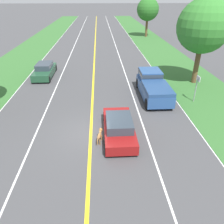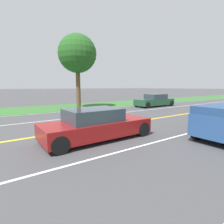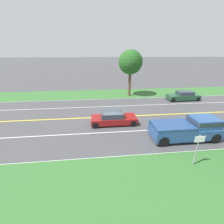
# 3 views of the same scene
# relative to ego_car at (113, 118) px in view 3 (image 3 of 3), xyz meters

# --- Properties ---
(ground_plane) EXTENTS (400.00, 400.00, 0.00)m
(ground_plane) POSITION_rel_ego_car_xyz_m (-1.76, 0.38, -0.60)
(ground_plane) COLOR #424244
(centre_divider_line) EXTENTS (0.18, 160.00, 0.01)m
(centre_divider_line) POSITION_rel_ego_car_xyz_m (-1.76, 0.38, -0.60)
(centre_divider_line) COLOR yellow
(centre_divider_line) RESTS_ON ground
(lane_edge_line_right) EXTENTS (0.14, 160.00, 0.01)m
(lane_edge_line_right) POSITION_rel_ego_car_xyz_m (5.24, 0.38, -0.60)
(lane_edge_line_right) COLOR white
(lane_edge_line_right) RESTS_ON ground
(lane_edge_line_left) EXTENTS (0.14, 160.00, 0.01)m
(lane_edge_line_left) POSITION_rel_ego_car_xyz_m (-8.76, 0.38, -0.60)
(lane_edge_line_left) COLOR white
(lane_edge_line_left) RESTS_ON ground
(lane_dash_same_dir) EXTENTS (0.10, 160.00, 0.01)m
(lane_dash_same_dir) POSITION_rel_ego_car_xyz_m (1.74, 0.38, -0.60)
(lane_dash_same_dir) COLOR white
(lane_dash_same_dir) RESTS_ON ground
(lane_dash_oncoming) EXTENTS (0.10, 160.00, 0.01)m
(lane_dash_oncoming) POSITION_rel_ego_car_xyz_m (-5.26, 0.38, -0.60)
(lane_dash_oncoming) COLOR white
(lane_dash_oncoming) RESTS_ON ground
(grass_verge_right) EXTENTS (6.00, 160.00, 0.03)m
(grass_verge_right) POSITION_rel_ego_car_xyz_m (8.24, 0.38, -0.59)
(grass_verge_right) COLOR #33662D
(grass_verge_right) RESTS_ON ground
(grass_verge_left) EXTENTS (6.00, 160.00, 0.03)m
(grass_verge_left) POSITION_rel_ego_car_xyz_m (-11.76, 0.38, -0.59)
(grass_verge_left) COLOR #33662D
(grass_verge_left) RESTS_ON ground
(ego_car) EXTENTS (1.84, 4.54, 1.29)m
(ego_car) POSITION_rel_ego_car_xyz_m (0.00, 0.00, 0.00)
(ego_car) COLOR maroon
(ego_car) RESTS_ON ground
(dog) EXTENTS (0.41, 1.17, 0.77)m
(dog) POSITION_rel_ego_car_xyz_m (-1.19, -0.57, -0.13)
(dog) COLOR olive
(dog) RESTS_ON ground
(pickup_truck) EXTENTS (2.12, 5.55, 1.87)m
(pickup_truck) POSITION_rel_ego_car_xyz_m (3.42, 5.85, 0.35)
(pickup_truck) COLOR #284C84
(pickup_truck) RESTS_ON ground
(oncoming_car) EXTENTS (1.80, 4.70, 1.37)m
(oncoming_car) POSITION_rel_ego_car_xyz_m (-6.94, 11.55, 0.03)
(oncoming_car) COLOR #1E472D
(oncoming_car) RESTS_ON ground
(roadside_tree_left_near) EXTENTS (3.72, 3.72, 7.25)m
(roadside_tree_left_near) POSITION_rel_ego_car_xyz_m (-10.19, 3.85, 4.73)
(roadside_tree_left_near) COLOR brown
(roadside_tree_left_near) RESTS_ON ground
(street_sign) EXTENTS (0.11, 0.64, 2.24)m
(street_sign) POSITION_rel_ego_car_xyz_m (6.59, 4.49, 0.82)
(street_sign) COLOR gray
(street_sign) RESTS_ON ground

